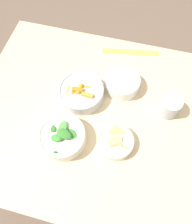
# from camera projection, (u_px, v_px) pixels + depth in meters

# --- Properties ---
(ground_plane) EXTENTS (10.00, 10.00, 0.00)m
(ground_plane) POSITION_uv_depth(u_px,v_px,m) (91.00, 156.00, 1.59)
(ground_plane) COLOR brown
(dining_table) EXTENTS (0.99, 0.87, 0.74)m
(dining_table) POSITION_uv_depth(u_px,v_px,m) (89.00, 124.00, 1.04)
(dining_table) COLOR beige
(dining_table) RESTS_ON ground_plane
(bowl_carrots) EXTENTS (0.19, 0.19, 0.07)m
(bowl_carrots) POSITION_uv_depth(u_px,v_px,m) (81.00, 92.00, 0.93)
(bowl_carrots) COLOR silver
(bowl_carrots) RESTS_ON dining_table
(bowl_greens) EXTENTS (0.18, 0.19, 0.09)m
(bowl_greens) POSITION_uv_depth(u_px,v_px,m) (63.00, 137.00, 0.84)
(bowl_greens) COLOR silver
(bowl_greens) RESTS_ON dining_table
(bowl_beans_hotdog) EXTENTS (0.15, 0.15, 0.06)m
(bowl_beans_hotdog) POSITION_uv_depth(u_px,v_px,m) (122.00, 83.00, 0.95)
(bowl_beans_hotdog) COLOR white
(bowl_beans_hotdog) RESTS_ON dining_table
(bowl_cookies) EXTENTS (0.14, 0.14, 0.05)m
(bowl_cookies) POSITION_uv_depth(u_px,v_px,m) (116.00, 141.00, 0.85)
(bowl_cookies) COLOR silver
(bowl_cookies) RESTS_ON dining_table
(ruler) EXTENTS (0.27, 0.08, 0.00)m
(ruler) POSITION_uv_depth(u_px,v_px,m) (131.00, 52.00, 1.07)
(ruler) COLOR #EADB4C
(ruler) RESTS_ON dining_table
(cup) EXTENTS (0.08, 0.08, 0.09)m
(cup) POSITION_uv_depth(u_px,v_px,m) (169.00, 106.00, 0.89)
(cup) COLOR #B2B7C1
(cup) RESTS_ON dining_table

